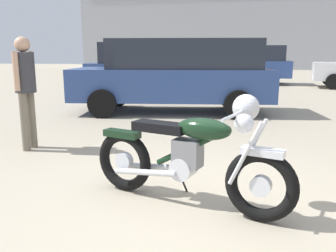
{
  "coord_description": "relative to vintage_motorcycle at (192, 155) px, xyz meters",
  "views": [
    {
      "loc": [
        0.17,
        -3.28,
        1.44
      ],
      "look_at": [
        -0.31,
        0.29,
        0.69
      ],
      "focal_mm": 37.88,
      "sensor_mm": 36.0,
      "label": 1
    }
  ],
  "objects": [
    {
      "name": "silver_sedan_mid",
      "position": [
        -0.74,
        5.34,
        0.45
      ],
      "size": [
        4.82,
        2.24,
        1.74
      ],
      "rotation": [
        0.0,
        0.0,
        3.22
      ],
      "color": "black",
      "rests_on": "ground_plane"
    },
    {
      "name": "industrial_building",
      "position": [
        -0.13,
        32.82,
        3.45
      ],
      "size": [
        24.52,
        11.25,
        15.85
      ],
      "rotation": [
        0.0,
        0.0,
        -0.09
      ],
      "color": "#9EA0A8",
      "rests_on": "ground_plane"
    },
    {
      "name": "bystander",
      "position": [
        -2.56,
        1.67,
        0.53
      ],
      "size": [
        0.3,
        0.46,
        1.66
      ],
      "rotation": [
        0.0,
        0.0,
        3.05
      ],
      "color": "#706656",
      "rests_on": "ground_plane"
    },
    {
      "name": "red_hatchback_near",
      "position": [
        -2.59,
        9.59,
        0.43
      ],
      "size": [
        4.13,
        2.33,
        1.78
      ],
      "rotation": [
        0.0,
        0.0,
        0.18
      ],
      "color": "black",
      "rests_on": "ground_plane"
    },
    {
      "name": "blue_hatchback_right",
      "position": [
        1.32,
        13.78,
        0.45
      ],
      "size": [
        4.84,
        2.28,
        1.74
      ],
      "rotation": [
        0.0,
        0.0,
        3.05
      ],
      "color": "black",
      "rests_on": "ground_plane"
    },
    {
      "name": "vintage_motorcycle",
      "position": [
        0.0,
        0.0,
        0.0
      ],
      "size": [
        1.97,
        0.91,
        1.07
      ],
      "rotation": [
        0.0,
        0.0,
        -0.38
      ],
      "color": "black",
      "rests_on": "ground_plane"
    },
    {
      "name": "ground_plane",
      "position": [
        0.03,
        0.07,
        -0.49
      ],
      "size": [
        80.0,
        80.0,
        0.0
      ],
      "primitive_type": "plane",
      "color": "tan"
    }
  ]
}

